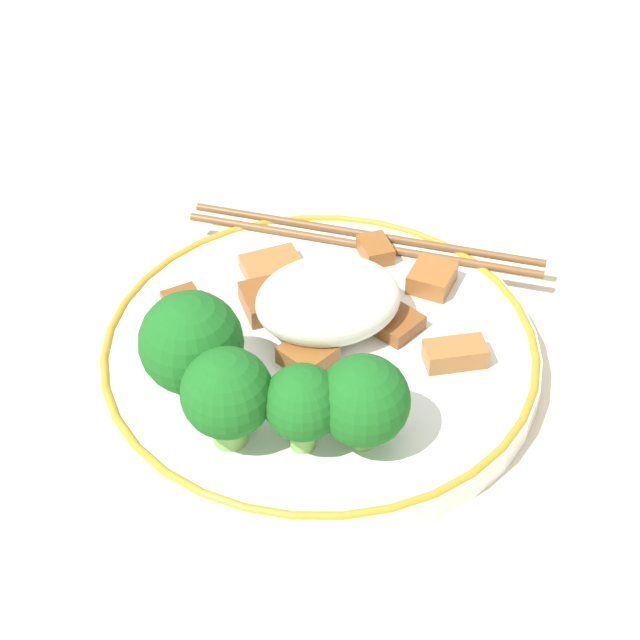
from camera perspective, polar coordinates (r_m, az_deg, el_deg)
ground_plane at (r=0.64m, az=0.00°, el=-2.45°), size 3.00×3.00×0.00m
plate at (r=0.64m, az=0.00°, el=-1.78°), size 0.26×0.26×0.02m
rice_mound at (r=0.63m, az=0.45°, el=1.07°), size 0.09×0.07×0.04m
broccoli_back_left at (r=0.58m, az=-6.88°, el=-1.28°), size 0.06×0.06×0.07m
broccoli_back_center at (r=0.56m, az=-4.98°, el=-4.00°), size 0.05×0.05×0.06m
broccoli_back_right at (r=0.55m, az=-0.95°, el=-4.49°), size 0.04×0.04×0.05m
broccoli_mid_left at (r=0.56m, az=2.58°, el=-4.30°), size 0.05×0.05×0.06m
meat_near_front at (r=0.62m, az=7.22°, el=-1.80°), size 0.04×0.02×0.01m
meat_near_left at (r=0.64m, az=4.23°, el=-0.45°), size 0.04×0.03×0.01m
meat_near_right at (r=0.62m, az=-0.67°, el=-1.86°), size 0.04×0.04×0.01m
meat_near_back at (r=0.69m, az=2.98°, el=3.76°), size 0.02×0.02×0.01m
meat_on_rice_edge at (r=0.65m, az=-2.89°, el=1.01°), size 0.03×0.03×0.01m
meat_mid_left at (r=0.67m, az=5.98°, el=2.24°), size 0.04×0.04×0.01m
meat_mid_right at (r=0.68m, az=-2.58°, el=2.89°), size 0.04×0.03×0.01m
meat_far_scatter at (r=0.66m, az=-7.27°, el=0.88°), size 0.03×0.03×0.01m
chopsticks at (r=0.71m, az=2.36°, el=4.31°), size 0.21×0.14×0.01m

